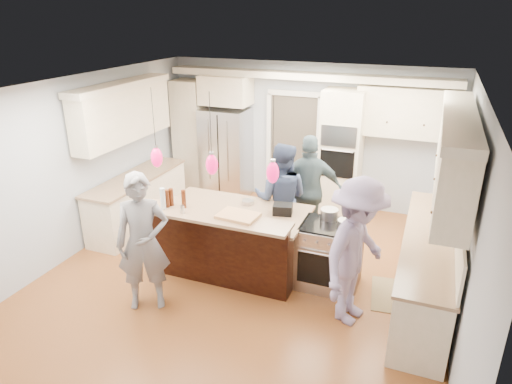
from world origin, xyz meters
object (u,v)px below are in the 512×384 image
island_range (329,256)px  person_bar_end (143,243)px  refrigerator (226,153)px  kitchen_island (233,239)px  person_far_left (281,199)px

island_range → person_bar_end: (-2.07, -1.31, 0.45)m
island_range → person_bar_end: 2.49m
refrigerator → island_range: size_ratio=1.96×
kitchen_island → person_bar_end: bearing=-118.2°
refrigerator → person_bar_end: 3.86m
refrigerator → person_bar_end: bearing=-80.4°
kitchen_island → island_range: 1.41m
person_far_left → person_bar_end: bearing=53.6°
kitchen_island → person_far_left: (0.46, 0.78, 0.40)m
kitchen_island → person_far_left: bearing=59.4°
person_bar_end → person_far_left: 2.31m
refrigerator → kitchen_island: 2.91m
refrigerator → kitchen_island: size_ratio=0.86×
island_range → person_bar_end: size_ratio=0.51×
kitchen_island → island_range: bearing=3.1°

